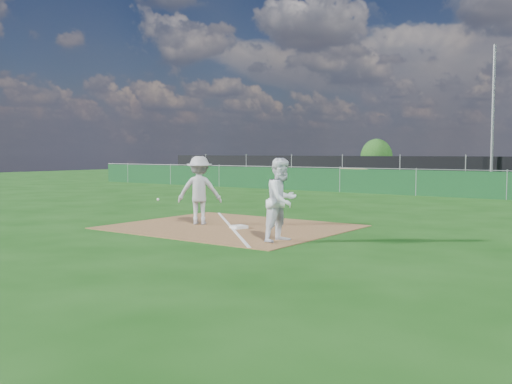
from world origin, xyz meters
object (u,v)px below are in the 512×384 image
car_left (402,171)px  tree_left (377,157)px  play_at_first (200,190)px  light_pole (493,117)px  car_mid (454,172)px  first_base (239,227)px  runner (282,200)px

car_left → tree_left: tree_left is taller
play_at_first → car_left: play_at_first is taller
light_pole → car_mid: 7.51m
light_pole → car_left: size_ratio=1.88×
first_base → tree_left: tree_left is taller
play_at_first → runner: (3.55, -1.19, -0.02)m
first_base → tree_left: 34.86m
play_at_first → car_mid: play_at_first is taller
first_base → car_left: size_ratio=0.09×
light_pole → first_base: light_pole is taller
light_pole → tree_left: size_ratio=2.52×
light_pole → tree_left: bearing=136.7°
car_left → play_at_first: bearing=-172.5°
runner → first_base: bearing=67.1°
play_at_first → tree_left: bearing=105.9°
car_mid → first_base: bearing=164.1°
runner → tree_left: 36.61m
tree_left → first_base: bearing=-71.9°
runner → car_mid: bearing=14.8°
car_mid → tree_left: size_ratio=1.28×
first_base → car_left: bearing=102.8°
play_at_first → car_mid: 27.42m
play_at_first → car_left: bearing=99.9°
first_base → car_mid: (-2.62, 27.44, 0.62)m
first_base → runner: runner is taller
play_at_first → car_left: size_ratio=0.57×
first_base → car_mid: bearing=95.5°
first_base → runner: size_ratio=0.19×
car_left → tree_left: 7.89m
first_base → runner: bearing=-28.2°
light_pole → car_left: (-7.21, 5.02, -3.27)m
play_at_first → runner: bearing=-18.5°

